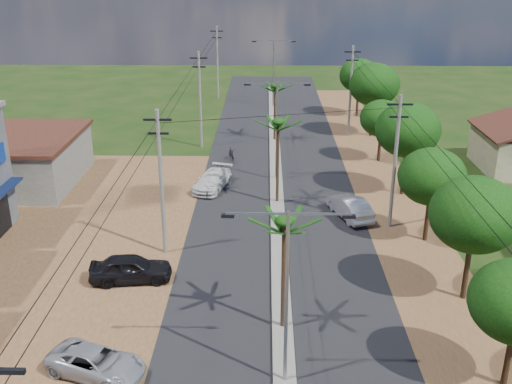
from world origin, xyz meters
TOP-DOWN VIEW (x-y plane):
  - ground at (0.00, 0.00)m, footprint 160.00×160.00m
  - road at (0.00, 15.00)m, footprint 12.00×110.00m
  - median at (0.00, 18.00)m, footprint 1.00×90.00m
  - dirt_lot_west at (-15.00, 8.00)m, footprint 18.00×46.00m
  - dirt_shoulder_east at (8.50, 15.00)m, footprint 5.00×90.00m
  - low_shed at (-21.00, 24.00)m, footprint 10.40×10.40m
  - tree_east_c at (9.70, 7.00)m, footprint 4.60×4.60m
  - tree_east_d at (9.40, 14.00)m, footprint 4.20×4.20m
  - tree_east_e at (9.60, 22.00)m, footprint 4.80×4.80m
  - tree_east_f at (9.20, 30.00)m, footprint 3.80×3.80m
  - tree_east_g at (9.80, 38.00)m, footprint 5.00×5.00m
  - tree_east_h at (9.50, 46.00)m, footprint 4.40×4.40m
  - palm_median_near at (0.00, 4.00)m, footprint 2.00×2.00m
  - palm_median_mid at (0.00, 20.00)m, footprint 2.00×2.00m
  - palm_median_far at (0.00, 36.00)m, footprint 2.00×2.00m
  - streetlight_near at (0.00, 0.00)m, footprint 5.10×0.18m
  - streetlight_mid at (0.00, 25.00)m, footprint 5.10×0.18m
  - streetlight_far at (0.00, 50.00)m, footprint 5.10×0.18m
  - utility_pole_w_b at (-7.00, 12.00)m, footprint 1.60×0.24m
  - utility_pole_w_c at (-7.00, 34.00)m, footprint 1.60×0.24m
  - utility_pole_w_d at (-7.00, 55.00)m, footprint 1.60×0.24m
  - utility_pole_e_b at (7.50, 16.00)m, footprint 1.60×0.24m
  - utility_pole_e_c at (7.50, 38.00)m, footprint 1.60×0.24m
  - car_silver_mid at (5.00, 17.51)m, footprint 3.01×4.83m
  - car_white_far at (-5.00, 22.83)m, footprint 3.23×5.18m
  - car_parked_silver at (-8.14, 0.38)m, footprint 4.83×3.45m
  - car_parked_dark at (-8.36, 8.50)m, footprint 4.71×2.36m
  - moto_rider_west_a at (-5.00, 21.26)m, footprint 1.08×2.05m
  - moto_rider_west_b at (-3.93, 29.99)m, footprint 0.95×1.88m

SIDE VIEW (x-z plane):
  - ground at x=0.00m, z-range 0.00..0.00m
  - dirt_shoulder_east at x=8.50m, z-range 0.00..0.03m
  - dirt_lot_west at x=-15.00m, z-range 0.00..0.04m
  - road at x=0.00m, z-range 0.00..0.04m
  - median at x=0.00m, z-range 0.00..0.18m
  - moto_rider_west_a at x=-5.00m, z-range 0.00..1.03m
  - moto_rider_west_b at x=-3.93m, z-range 0.00..1.09m
  - car_parked_silver at x=-8.14m, z-range 0.00..1.22m
  - car_white_far at x=-5.00m, z-range 0.00..1.40m
  - car_silver_mid at x=5.00m, z-range 0.00..1.50m
  - car_parked_dark at x=-8.36m, z-range 0.00..1.54m
  - low_shed at x=-21.00m, z-range -0.01..3.94m
  - tree_east_f at x=9.20m, z-range 1.13..6.64m
  - tree_east_d at x=9.40m, z-range 1.27..7.41m
  - tree_east_h at x=9.50m, z-range 1.38..7.90m
  - utility_pole_w_b at x=-7.00m, z-range 0.26..9.26m
  - utility_pole_w_c at x=-7.00m, z-range 0.26..9.26m
  - utility_pole_w_d at x=-7.00m, z-range 0.26..9.26m
  - utility_pole_e_b at x=7.50m, z-range 0.26..9.26m
  - utility_pole_e_c at x=7.50m, z-range 0.26..9.26m
  - streetlight_near at x=0.00m, z-range 0.79..8.79m
  - streetlight_mid at x=0.00m, z-range 0.79..8.79m
  - streetlight_far at x=0.00m, z-range 0.79..8.79m
  - tree_east_c at x=9.70m, z-range 1.45..8.28m
  - tree_east_e at x=9.60m, z-range 1.52..8.66m
  - tree_east_g at x=9.80m, z-range 1.55..8.93m
  - palm_median_far at x=0.00m, z-range 2.34..8.19m
  - palm_median_near at x=0.00m, z-range 2.46..8.61m
  - palm_median_mid at x=0.00m, z-range 2.62..9.17m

